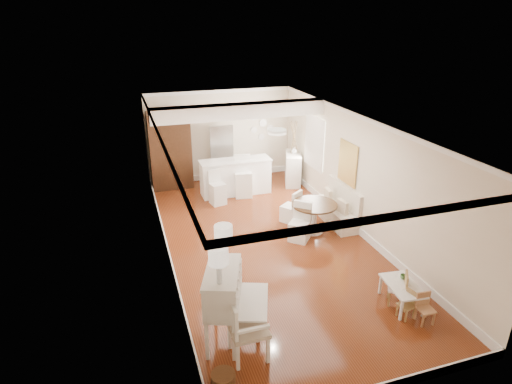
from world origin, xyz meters
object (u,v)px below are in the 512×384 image
dining_table (314,218)px  fridge (233,153)px  gustavian_armchair (248,328)px  pantry_cabinet (170,151)px  kids_chair_b (397,288)px  kids_chair_a (407,305)px  wicker_basket (223,383)px  breakfast_counter (236,177)px  kids_chair_c (426,309)px  sideboard (293,169)px  slip_chair_far (291,206)px  secretary_bureau (223,306)px  bar_stool_right (243,177)px  kids_table (401,295)px  bar_stool_left (217,188)px  slip_chair_near (300,222)px

dining_table → fridge: (-0.95, 3.96, 0.53)m
gustavian_armchair → dining_table: bearing=-38.4°
fridge → pantry_cabinet: bearing=179.1°
kids_chair_b → kids_chair_a: bearing=21.6°
wicker_basket → fridge: fridge is taller
wicker_basket → breakfast_counter: breakfast_counter is taller
kids_chair_a → wicker_basket: bearing=-92.2°
kids_chair_c → sideboard: (0.36, 6.76, 0.21)m
breakfast_counter → slip_chair_far: bearing=-69.3°
secretary_bureau → fridge: (2.00, 6.91, 0.25)m
secretary_bureau → fridge: fridge is taller
breakfast_counter → secretary_bureau: bearing=-107.1°
wicker_basket → pantry_cabinet: bearing=87.4°
wicker_basket → kids_chair_a: kids_chair_a is taller
kids_chair_b → kids_chair_c: 0.62m
slip_chair_far → bar_stool_right: bearing=-106.8°
pantry_cabinet → kids_table: bearing=-66.0°
gustavian_armchair → kids_table: (2.98, 0.35, -0.31)m
slip_chair_far → breakfast_counter: size_ratio=0.41×
wicker_basket → gustavian_armchair: bearing=47.4°
gustavian_armchair → kids_chair_b: (2.92, 0.42, -0.20)m
wicker_basket → pantry_cabinet: (0.37, 7.99, 0.98)m
kids_chair_a → bar_stool_left: (-2.00, 5.72, 0.22)m
fridge → slip_chair_far: bearing=-79.0°
dining_table → bar_stool_left: bar_stool_left is taller
secretary_bureau → pantry_cabinet: size_ratio=0.56×
slip_chair_far → sideboard: (1.07, 2.44, 0.06)m
kids_table → fridge: size_ratio=0.48×
fridge → sideboard: 1.93m
kids_chair_b → slip_chair_near: slip_chair_near is taller
gustavian_armchair → sideboard: bearing=-28.0°
kids_chair_b → fridge: 7.09m
kids_chair_c → kids_chair_a: bearing=140.0°
kids_chair_c → slip_chair_far: size_ratio=0.65×
kids_chair_c → pantry_cabinet: pantry_cabinet is taller
kids_table → wicker_basket: bearing=-165.2°
breakfast_counter → kids_chair_a: bearing=-78.2°
wicker_basket → kids_table: bearing=14.8°
slip_chair_near → bar_stool_right: 2.97m
wicker_basket → slip_chair_far: bearing=58.4°
gustavian_armchair → fridge: bearing=-13.6°
kids_chair_a → dining_table: dining_table is taller
bar_stool_right → fridge: fridge is taller
slip_chair_far → pantry_cabinet: 4.21m
slip_chair_near → pantry_cabinet: bearing=160.0°
gustavian_armchair → sideboard: size_ratio=1.03×
slip_chair_far → sideboard: sideboard is taller
kids_chair_b → dining_table: bearing=-143.5°
slip_chair_far → breakfast_counter: bearing=-105.5°
gustavian_armchair → kids_chair_c: size_ratio=1.91×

